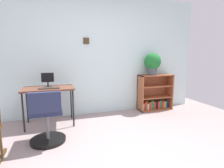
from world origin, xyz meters
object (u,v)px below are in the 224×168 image
Objects in this scene: bookshelf_low at (154,94)px; potted_plant_on_shelf at (153,63)px; monitor at (48,80)px; keyboard at (49,88)px; desk at (49,91)px; office_chair at (47,120)px.

potted_plant_on_shelf is (-0.11, -0.05, 0.77)m from bookshelf_low.
monitor reaches higher than keyboard.
keyboard reaches higher than desk.
office_chair is 1.63× the size of potted_plant_on_shelf.
keyboard is 0.74m from office_chair.
potted_plant_on_shelf is (2.26, 0.32, 0.41)m from keyboard.
keyboard is at bearing -81.88° from desk.
monitor is at bearing -175.95° from potted_plant_on_shelf.
office_chair is at bearing -91.37° from desk.
bookshelf_low is at bearing 23.13° from office_chair.
office_chair reaches higher than desk.
potted_plant_on_shelf is (2.28, 0.21, 0.49)m from desk.
desk is at bearing -174.79° from potted_plant_on_shelf.
monitor is 0.95m from office_chair.
office_chair is (-0.01, -0.81, -0.49)m from monitor.
potted_plant_on_shelf reaches higher than desk.
monitor reaches higher than office_chair.
office_chair is at bearing -156.87° from bookshelf_low.
bookshelf_low reaches higher than desk.
potted_plant_on_shelf reaches higher than monitor.
desk is at bearing 98.12° from keyboard.
monitor is at bearing -174.83° from bookshelf_low.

